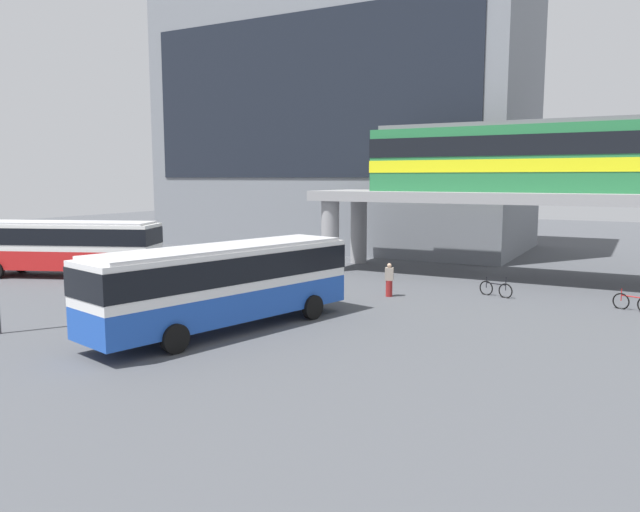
{
  "coord_description": "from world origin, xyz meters",
  "views": [
    {
      "loc": [
        16.13,
        -18.71,
        5.73
      ],
      "look_at": [
        3.15,
        5.32,
        2.2
      ],
      "focal_mm": 33.99,
      "sensor_mm": 36.0,
      "label": 1
    }
  ],
  "objects_px": {
    "bus_main": "(224,278)",
    "bicycle_black": "(496,289)",
    "train": "(581,155)",
    "bicycle_red": "(633,303)",
    "station_building": "(344,119)",
    "pedestrian_waiting_near_stop": "(389,281)",
    "bus_secondary": "(64,243)",
    "pedestrian_walking_across": "(214,260)"
  },
  "relations": [
    {
      "from": "train",
      "to": "bus_main",
      "type": "distance_m",
      "value": 20.63
    },
    {
      "from": "train",
      "to": "pedestrian_waiting_near_stop",
      "type": "height_order",
      "value": "train"
    },
    {
      "from": "bus_secondary",
      "to": "bicycle_red",
      "type": "relative_size",
      "value": 6.64
    },
    {
      "from": "bus_main",
      "to": "pedestrian_walking_across",
      "type": "height_order",
      "value": "bus_main"
    },
    {
      "from": "station_building",
      "to": "pedestrian_walking_across",
      "type": "xyz_separation_m",
      "value": [
        0.24,
        -18.15,
        -9.89
      ]
    },
    {
      "from": "pedestrian_waiting_near_stop",
      "to": "bicycle_black",
      "type": "bearing_deg",
      "value": 28.45
    },
    {
      "from": "bus_secondary",
      "to": "bicycle_red",
      "type": "height_order",
      "value": "bus_secondary"
    },
    {
      "from": "bicycle_black",
      "to": "pedestrian_walking_across",
      "type": "relative_size",
      "value": 1.02
    },
    {
      "from": "bicycle_red",
      "to": "pedestrian_waiting_near_stop",
      "type": "distance_m",
      "value": 10.73
    },
    {
      "from": "station_building",
      "to": "bus_main",
      "type": "height_order",
      "value": "station_building"
    },
    {
      "from": "bicycle_red",
      "to": "station_building",
      "type": "bearing_deg",
      "value": 141.91
    },
    {
      "from": "bus_secondary",
      "to": "pedestrian_walking_across",
      "type": "distance_m",
      "value": 8.73
    },
    {
      "from": "bus_main",
      "to": "bicycle_black",
      "type": "height_order",
      "value": "bus_main"
    },
    {
      "from": "station_building",
      "to": "bus_secondary",
      "type": "bearing_deg",
      "value": -106.26
    },
    {
      "from": "pedestrian_walking_across",
      "to": "train",
      "type": "bearing_deg",
      "value": 17.79
    },
    {
      "from": "bicycle_black",
      "to": "bicycle_red",
      "type": "xyz_separation_m",
      "value": [
        5.97,
        -0.46,
        0.0
      ]
    },
    {
      "from": "bus_main",
      "to": "bicycle_black",
      "type": "relative_size",
      "value": 6.6
    },
    {
      "from": "pedestrian_walking_across",
      "to": "pedestrian_waiting_near_stop",
      "type": "xyz_separation_m",
      "value": [
        11.97,
        -1.69,
        -0.02
      ]
    },
    {
      "from": "bus_secondary",
      "to": "pedestrian_waiting_near_stop",
      "type": "distance_m",
      "value": 19.31
    },
    {
      "from": "station_building",
      "to": "bicycle_red",
      "type": "bearing_deg",
      "value": -38.09
    },
    {
      "from": "station_building",
      "to": "bicycle_black",
      "type": "distance_m",
      "value": 26.26
    },
    {
      "from": "station_building",
      "to": "bus_secondary",
      "type": "relative_size",
      "value": 2.66
    },
    {
      "from": "train",
      "to": "bicycle_black",
      "type": "xyz_separation_m",
      "value": [
        -3.0,
        -5.48,
        -6.55
      ]
    },
    {
      "from": "bus_main",
      "to": "bicycle_red",
      "type": "xyz_separation_m",
      "value": [
        13.56,
        11.06,
        -1.63
      ]
    },
    {
      "from": "bicycle_black",
      "to": "pedestrian_walking_across",
      "type": "height_order",
      "value": "pedestrian_walking_across"
    },
    {
      "from": "station_building",
      "to": "pedestrian_walking_across",
      "type": "bearing_deg",
      "value": -89.25
    },
    {
      "from": "bicycle_black",
      "to": "pedestrian_waiting_near_stop",
      "type": "bearing_deg",
      "value": -151.55
    },
    {
      "from": "bicycle_black",
      "to": "train",
      "type": "bearing_deg",
      "value": 61.35
    },
    {
      "from": "bus_main",
      "to": "bus_secondary",
      "type": "relative_size",
      "value": 1.01
    },
    {
      "from": "bicycle_black",
      "to": "bicycle_red",
      "type": "relative_size",
      "value": 1.02
    },
    {
      "from": "bus_main",
      "to": "pedestrian_walking_across",
      "type": "bearing_deg",
      "value": 129.81
    },
    {
      "from": "bus_secondary",
      "to": "bicycle_black",
      "type": "bearing_deg",
      "value": 13.93
    },
    {
      "from": "station_building",
      "to": "train",
      "type": "bearing_deg",
      "value": -31.01
    },
    {
      "from": "pedestrian_walking_across",
      "to": "bicycle_black",
      "type": "bearing_deg",
      "value": 2.71
    },
    {
      "from": "bicycle_red",
      "to": "pedestrian_waiting_near_stop",
      "type": "bearing_deg",
      "value": -169.16
    },
    {
      "from": "bicycle_black",
      "to": "station_building",
      "type": "bearing_deg",
      "value": 134.01
    },
    {
      "from": "station_building",
      "to": "bus_secondary",
      "type": "distance_m",
      "value": 25.69
    },
    {
      "from": "bicycle_black",
      "to": "bus_secondary",
      "type": "bearing_deg",
      "value": -166.07
    },
    {
      "from": "train",
      "to": "bicycle_red",
      "type": "bearing_deg",
      "value": -63.45
    },
    {
      "from": "bicycle_red",
      "to": "pedestrian_walking_across",
      "type": "bearing_deg",
      "value": -179.17
    },
    {
      "from": "bus_main",
      "to": "bus_secondary",
      "type": "bearing_deg",
      "value": 160.41
    },
    {
      "from": "bicycle_red",
      "to": "pedestrian_waiting_near_stop",
      "type": "height_order",
      "value": "pedestrian_waiting_near_stop"
    }
  ]
}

